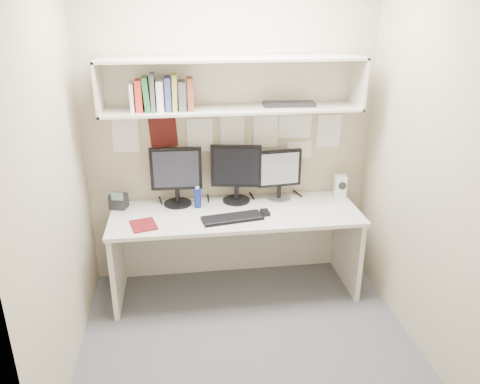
{
  "coord_description": "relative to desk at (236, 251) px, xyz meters",
  "views": [
    {
      "loc": [
        -0.43,
        -2.77,
        2.28
      ],
      "look_at": [
        -0.0,
        0.35,
        1.02
      ],
      "focal_mm": 35.0,
      "sensor_mm": 36.0,
      "label": 1
    }
  ],
  "objects": [
    {
      "name": "desk_phone",
      "position": [
        -0.94,
        0.2,
        0.43
      ],
      "size": [
        0.16,
        0.15,
        0.16
      ],
      "rotation": [
        0.0,
        0.0,
        -0.28
      ],
      "color": "black",
      "rests_on": "desk"
    },
    {
      "name": "wall_right",
      "position": [
        1.2,
        -0.65,
        0.93
      ],
      "size": [
        0.02,
        2.0,
        2.6
      ],
      "primitive_type": "cube",
      "color": "tan",
      "rests_on": "ground"
    },
    {
      "name": "floor",
      "position": [
        0.0,
        -0.65,
        -0.37
      ],
      "size": [
        2.4,
        2.0,
        0.01
      ],
      "primitive_type": "cube",
      "color": "#4E4E54",
      "rests_on": "ground"
    },
    {
      "name": "wall_left",
      "position": [
        -1.2,
        -0.65,
        0.93
      ],
      "size": [
        0.02,
        2.0,
        2.6
      ],
      "primitive_type": "cube",
      "color": "tan",
      "rests_on": "ground"
    },
    {
      "name": "monitor_right",
      "position": [
        0.4,
        0.22,
        0.6
      ],
      "size": [
        0.37,
        0.21,
        0.43
      ],
      "rotation": [
        0.0,
        0.0,
        0.09
      ],
      "color": "#A5A5AA",
      "rests_on": "desk"
    },
    {
      "name": "maroon_notebook",
      "position": [
        -0.72,
        -0.17,
        0.37
      ],
      "size": [
        0.23,
        0.26,
        0.01
      ],
      "primitive_type": "cube",
      "rotation": [
        0.0,
        0.0,
        0.25
      ],
      "color": "#5E1013",
      "rests_on": "desk"
    },
    {
      "name": "desk",
      "position": [
        0.0,
        0.0,
        0.0
      ],
      "size": [
        2.0,
        0.7,
        0.73
      ],
      "color": "beige",
      "rests_on": "floor"
    },
    {
      "name": "monitor_center",
      "position": [
        0.03,
        0.22,
        0.63
      ],
      "size": [
        0.42,
        0.23,
        0.49
      ],
      "rotation": [
        0.0,
        0.0,
        -0.18
      ],
      "color": "black",
      "rests_on": "desk"
    },
    {
      "name": "mouse",
      "position": [
        0.23,
        -0.09,
        0.38
      ],
      "size": [
        0.07,
        0.1,
        0.03
      ],
      "primitive_type": "cube",
      "rotation": [
        0.0,
        0.0,
        0.07
      ],
      "color": "black",
      "rests_on": "desk"
    },
    {
      "name": "book_stack",
      "position": [
        -0.53,
        0.14,
        1.29
      ],
      "size": [
        0.47,
        0.17,
        0.28
      ],
      "color": "silver",
      "rests_on": "overhead_hutch"
    },
    {
      "name": "wall_back",
      "position": [
        0.0,
        0.35,
        0.93
      ],
      "size": [
        2.4,
        0.02,
        2.6
      ],
      "primitive_type": "cube",
      "color": "tan",
      "rests_on": "ground"
    },
    {
      "name": "monitor_left",
      "position": [
        -0.46,
        0.22,
        0.63
      ],
      "size": [
        0.42,
        0.23,
        0.49
      ],
      "rotation": [
        0.0,
        0.0,
        -0.04
      ],
      "color": "black",
      "rests_on": "desk"
    },
    {
      "name": "keyboard",
      "position": [
        -0.04,
        -0.15,
        0.38
      ],
      "size": [
        0.49,
        0.24,
        0.02
      ],
      "primitive_type": "cube",
      "rotation": [
        0.0,
        0.0,
        0.17
      ],
      "color": "black",
      "rests_on": "desk"
    },
    {
      "name": "speaker",
      "position": [
        0.94,
        0.2,
        0.46
      ],
      "size": [
        0.11,
        0.11,
        0.19
      ],
      "rotation": [
        0.0,
        0.0,
        -0.16
      ],
      "color": "silver",
      "rests_on": "desk"
    },
    {
      "name": "hutch_tray",
      "position": [
        0.45,
        0.18,
        1.19
      ],
      "size": [
        0.41,
        0.19,
        0.03
      ],
      "primitive_type": "cube",
      "rotation": [
        0.0,
        0.0,
        -0.08
      ],
      "color": "black",
      "rests_on": "overhead_hutch"
    },
    {
      "name": "wall_front",
      "position": [
        0.0,
        -1.65,
        0.93
      ],
      "size": [
        2.4,
        0.02,
        2.6
      ],
      "primitive_type": "cube",
      "color": "tan",
      "rests_on": "ground"
    },
    {
      "name": "pinned_papers",
      "position": [
        0.0,
        0.34,
        0.88
      ],
      "size": [
        1.92,
        0.01,
        0.48
      ],
      "primitive_type": null,
      "color": "white",
      "rests_on": "wall_back"
    },
    {
      "name": "overhead_hutch",
      "position": [
        0.0,
        0.21,
        1.35
      ],
      "size": [
        2.0,
        0.38,
        0.4
      ],
      "color": "beige",
      "rests_on": "wall_back"
    },
    {
      "name": "blue_bottle",
      "position": [
        -0.3,
        0.13,
        0.45
      ],
      "size": [
        0.06,
        0.06,
        0.18
      ],
      "color": "navy",
      "rests_on": "desk"
    }
  ]
}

